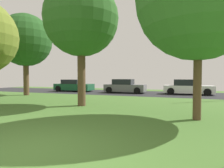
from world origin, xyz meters
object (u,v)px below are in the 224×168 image
parked_car_green (74,86)px  parked_car_white (188,88)px  oak_tree_right (81,19)px  parked_car_grey (125,87)px  maple_tree_far (26,40)px

parked_car_green → parked_car_white: (12.19, 0.41, 0.02)m
oak_tree_right → parked_car_grey: oak_tree_right is taller
oak_tree_right → maple_tree_far: bearing=153.9°
parked_car_green → parked_car_grey: parked_car_grey is taller
maple_tree_far → parked_car_green: 7.15m
parked_car_green → parked_car_grey: (6.10, -0.00, 0.03)m
oak_tree_right → parked_car_white: 12.20m
oak_tree_right → parked_car_grey: 10.28m
oak_tree_right → parked_car_grey: (-0.16, 9.33, -4.33)m
maple_tree_far → parked_car_grey: maple_tree_far is taller
parked_car_green → parked_car_white: 12.20m
parked_car_grey → parked_car_white: 6.11m
parked_car_white → parked_car_grey: bearing=-176.1°
oak_tree_right → parked_car_white: size_ratio=1.62×
oak_tree_right → parked_car_green: 12.05m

